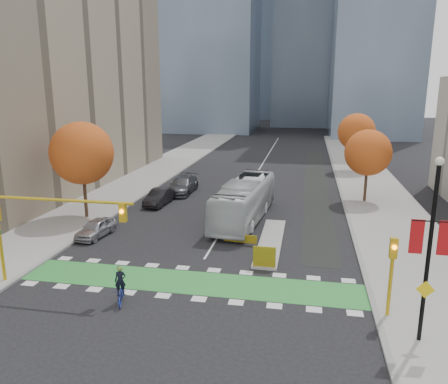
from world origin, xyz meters
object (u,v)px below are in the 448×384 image
at_px(hazard_board, 264,257).
at_px(tree_east_far, 357,132).
at_px(tree_east_near, 368,153).
at_px(traffic_signal_east, 392,265).
at_px(parked_car_a, 96,228).
at_px(parked_car_b, 159,197).
at_px(cyclist, 121,291).
at_px(tree_west, 82,153).
at_px(traffic_signal_west, 38,218).
at_px(parked_car_c, 182,185).
at_px(bus, 245,200).
at_px(banner_lamppost, 430,244).

xyz_separation_m(hazard_board, tree_east_far, (8.50, 33.80, 4.44)).
xyz_separation_m(tree_east_near, traffic_signal_east, (-1.50, -22.51, -2.13)).
bearing_deg(tree_east_near, hazard_board, -114.20).
relative_size(parked_car_a, parked_car_b, 0.87).
relative_size(cyclist, parked_car_b, 0.45).
xyz_separation_m(tree_west, traffic_signal_west, (4.07, -12.51, -1.58)).
bearing_deg(tree_east_far, parked_car_c, -140.58).
height_order(cyclist, parked_car_a, cyclist).
bearing_deg(traffic_signal_east, parked_car_b, 134.93).
relative_size(parked_car_b, parked_car_c, 0.77).
xyz_separation_m(tree_east_far, parked_car_c, (-19.00, -15.62, -4.39)).
bearing_deg(tree_west, traffic_signal_east, -29.07).
bearing_deg(parked_car_b, bus, -17.53).
bearing_deg(cyclist, banner_lamppost, -21.72).
xyz_separation_m(tree_east_far, bus, (-11.16, -23.90, -3.52)).
relative_size(tree_east_far, cyclist, 3.75).
height_order(hazard_board, traffic_signal_east, traffic_signal_east).
distance_m(tree_west, parked_car_a, 7.15).
height_order(tree_west, parked_car_b, tree_west).
xyz_separation_m(tree_east_near, traffic_signal_west, (-19.93, -22.51, -0.83)).
bearing_deg(banner_lamppost, parked_car_b, 133.46).
xyz_separation_m(tree_east_near, tree_east_far, (0.50, 16.00, 0.38)).
distance_m(hazard_board, parked_car_c, 21.00).
distance_m(tree_east_near, traffic_signal_west, 30.08).
distance_m(traffic_signal_west, parked_car_a, 9.02).
bearing_deg(cyclist, traffic_signal_west, 150.41).
bearing_deg(banner_lamppost, bus, 121.46).
distance_m(traffic_signal_west, banner_lamppost, 19.54).
bearing_deg(tree_east_near, bus, -143.44).
bearing_deg(parked_car_a, tree_east_near, 40.14).
relative_size(hazard_board, tree_east_far, 0.18).
relative_size(tree_west, cyclist, 4.03).
bearing_deg(parked_car_b, traffic_signal_east, -41.88).
xyz_separation_m(tree_east_far, traffic_signal_west, (-20.43, -38.51, -1.21)).
distance_m(tree_east_near, parked_car_b, 20.31).
height_order(tree_east_near, cyclist, tree_east_near).
xyz_separation_m(cyclist, bus, (4.22, 15.65, 1.04)).
relative_size(traffic_signal_west, parked_car_a, 2.15).
relative_size(tree_west, parked_car_b, 1.81).
relative_size(tree_west, traffic_signal_east, 2.01).
xyz_separation_m(tree_east_near, banner_lamppost, (-0.50, -24.50, -0.25)).
bearing_deg(hazard_board, cyclist, -140.08).
bearing_deg(traffic_signal_west, parked_car_a, 97.34).
xyz_separation_m(hazard_board, banner_lamppost, (7.50, -6.70, 3.81)).
relative_size(tree_west, parked_car_c, 1.40).
bearing_deg(traffic_signal_west, tree_west, 108.02).
distance_m(tree_east_near, tree_east_far, 16.01).
distance_m(hazard_board, traffic_signal_east, 8.26).
height_order(tree_east_far, traffic_signal_west, tree_east_far).
height_order(parked_car_a, parked_car_c, parked_car_c).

